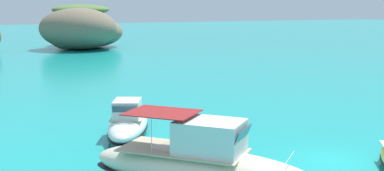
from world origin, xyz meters
TOP-DOWN VIEW (x-y plane):
  - ground_plane at (0.00, 0.00)m, footprint 400.00×400.00m
  - islet_large at (4.47, 74.73)m, footprint 20.81×25.70m
  - motorboat_white at (-7.93, 9.76)m, footprint 5.48×8.03m
  - motorboat_cream at (-7.91, -0.31)m, footprint 9.41×9.91m

SIDE VIEW (x-z plane):
  - ground_plane at x=0.00m, z-range 0.00..0.00m
  - motorboat_white at x=-7.93m, z-range -0.38..1.92m
  - motorboat_cream at x=-7.91m, z-range -0.60..2.69m
  - islet_large at x=4.47m, z-range -0.58..7.65m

